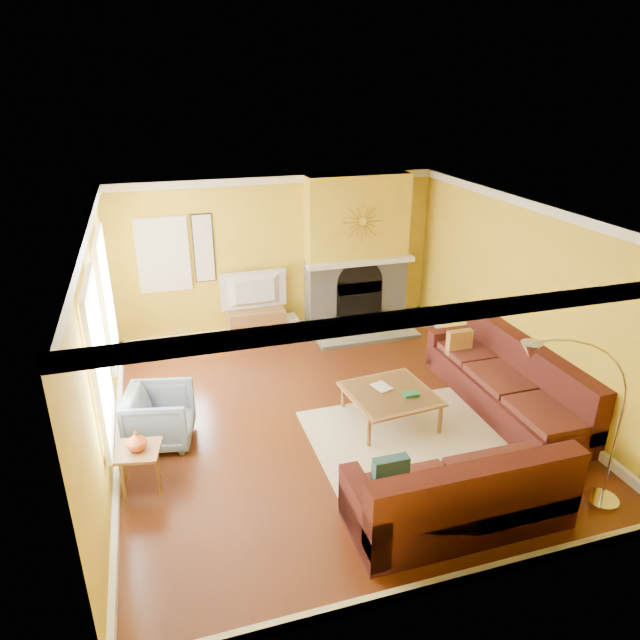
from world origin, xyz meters
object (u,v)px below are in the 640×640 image
object	(u,v)px
media_console	(256,324)
arc_lamp	(574,430)
sectional_sofa	(441,406)
side_table	(141,469)
armchair	(160,416)
coffee_table	(390,406)

from	to	relation	value
media_console	arc_lamp	xyz separation A→B (m)	(2.13, -5.19, 0.75)
sectional_sofa	media_console	world-z (taller)	sectional_sofa
media_console	side_table	bearing A→B (deg)	-119.18
sectional_sofa	armchair	world-z (taller)	sectional_sofa
sectional_sofa	coffee_table	world-z (taller)	sectional_sofa
media_console	armchair	bearing A→B (deg)	-122.54
armchair	side_table	world-z (taller)	armchair
coffee_table	arc_lamp	bearing A→B (deg)	-65.68
armchair	arc_lamp	distance (m)	4.63
sectional_sofa	armchair	size ratio (longest dim) A/B	4.66
armchair	coffee_table	bearing A→B (deg)	-85.12
coffee_table	media_console	xyz separation A→B (m)	(-1.16, 3.06, 0.06)
coffee_table	side_table	bearing A→B (deg)	-171.66
sectional_sofa	coffee_table	distance (m)	0.74
media_console	armchair	xyz separation A→B (m)	(-1.71, -2.68, 0.09)
media_console	side_table	world-z (taller)	media_console
coffee_table	arc_lamp	size ratio (longest dim) A/B	0.52
armchair	side_table	distance (m)	0.88
sectional_sofa	armchair	distance (m)	3.44
coffee_table	armchair	size ratio (longest dim) A/B	1.36
sectional_sofa	media_console	distance (m)	3.94
sectional_sofa	arc_lamp	bearing A→B (deg)	-71.60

